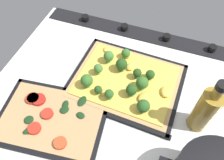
% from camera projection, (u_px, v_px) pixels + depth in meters
% --- Properties ---
extents(ground_plane, '(0.83, 0.65, 0.03)m').
position_uv_depth(ground_plane, '(121.00, 97.00, 0.72)').
color(ground_plane, silver).
extents(stove_control_panel, '(0.80, 0.07, 0.03)m').
position_uv_depth(stove_control_panel, '(145.00, 34.00, 0.86)').
color(stove_control_panel, black).
rests_on(stove_control_panel, ground_plane).
extents(baking_tray_front, '(0.36, 0.29, 0.01)m').
position_uv_depth(baking_tray_front, '(126.00, 82.00, 0.73)').
color(baking_tray_front, black).
rests_on(baking_tray_front, ground_plane).
extents(broccoli_pizza, '(0.34, 0.27, 0.06)m').
position_uv_depth(broccoli_pizza, '(125.00, 80.00, 0.72)').
color(broccoli_pizza, tan).
rests_on(broccoli_pizza, baking_tray_front).
extents(baking_tray_back, '(0.33, 0.25, 0.01)m').
position_uv_depth(baking_tray_back, '(52.00, 119.00, 0.65)').
color(baking_tray_back, black).
rests_on(baking_tray_back, ground_plane).
extents(veggie_pizza_back, '(0.31, 0.23, 0.02)m').
position_uv_depth(veggie_pizza_back, '(50.00, 117.00, 0.65)').
color(veggie_pizza_back, tan).
rests_on(veggie_pizza_back, baking_tray_back).
extents(oil_bottle, '(0.06, 0.06, 0.20)m').
position_uv_depth(oil_bottle, '(205.00, 110.00, 0.58)').
color(oil_bottle, olive).
rests_on(oil_bottle, ground_plane).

